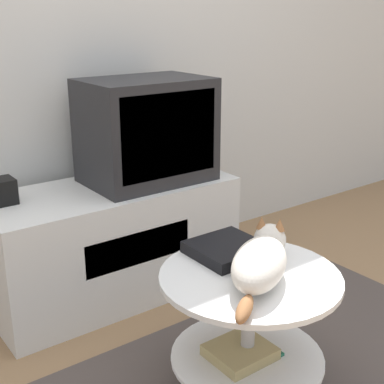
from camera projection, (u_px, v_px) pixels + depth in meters
name	position (u px, v px, depth m)	size (l,w,h in m)	color
tv_stand	(113.00, 241.00, 2.37)	(1.08, 0.47, 0.50)	silver
tv	(146.00, 131.00, 2.32)	(0.53, 0.37, 0.45)	#232326
speaker	(1.00, 191.00, 2.08)	(0.10, 0.10, 0.10)	black
coffee_table	(248.00, 320.00, 1.69)	(0.56, 0.56, 0.43)	#B2B2B7
dvd_box	(227.00, 249.00, 1.77)	(0.23, 0.22, 0.04)	black
cat	(261.00, 260.00, 1.61)	(0.45, 0.35, 0.13)	silver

